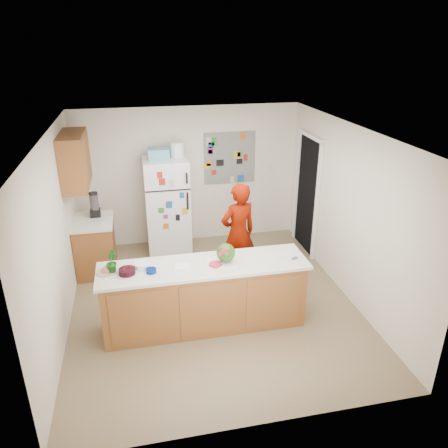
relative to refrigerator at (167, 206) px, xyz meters
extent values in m
cube|color=brown|center=(0.45, -1.88, -0.86)|extent=(4.00, 4.50, 0.02)
cube|color=beige|center=(0.45, 0.38, 0.40)|extent=(4.00, 0.02, 2.50)
cube|color=beige|center=(-1.56, -1.88, 0.40)|extent=(0.02, 4.50, 2.50)
cube|color=beige|center=(2.46, -1.88, 0.40)|extent=(0.02, 4.50, 2.50)
cube|color=white|center=(0.45, -1.88, 1.66)|extent=(4.00, 4.50, 0.02)
cube|color=black|center=(2.44, -0.43, 0.17)|extent=(0.03, 0.85, 2.04)
cube|color=brown|center=(0.25, -2.38, -0.41)|extent=(2.60, 0.62, 0.88)
cube|color=silver|center=(0.25, -2.38, 0.05)|extent=(2.68, 0.70, 0.04)
cube|color=brown|center=(-1.24, -0.53, -0.42)|extent=(0.60, 0.80, 0.86)
cube|color=silver|center=(-1.24, -0.53, 0.03)|extent=(0.64, 0.84, 0.04)
cube|color=brown|center=(-1.37, -0.58, 1.05)|extent=(0.35, 1.00, 0.80)
cube|color=silver|center=(0.00, 0.00, 0.00)|extent=(0.75, 0.70, 1.70)
cube|color=#5999B2|center=(-0.10, 0.00, 0.94)|extent=(0.35, 0.28, 0.18)
cube|color=slate|center=(1.20, 0.36, 0.70)|extent=(0.95, 0.01, 0.95)
imported|color=#650D00|center=(0.96, -1.33, -0.04)|extent=(0.68, 0.54, 1.62)
cylinder|color=black|center=(-1.19, -0.36, 0.24)|extent=(0.13, 0.13, 0.38)
cube|color=silver|center=(0.48, -2.38, 0.08)|extent=(0.41, 0.34, 0.01)
sphere|color=#17500F|center=(0.54, -2.36, 0.20)|extent=(0.24, 0.24, 0.24)
cylinder|color=#BF2E37|center=(0.39, -2.43, 0.09)|extent=(0.16, 0.16, 0.02)
cylinder|color=black|center=(-0.71, -2.41, 0.11)|extent=(0.26, 0.26, 0.07)
cylinder|color=white|center=(-0.51, -2.28, 0.10)|extent=(0.23, 0.23, 0.06)
cylinder|color=navy|center=(-0.41, -2.44, 0.10)|extent=(0.16, 0.16, 0.05)
cylinder|color=beige|center=(-0.95, -2.32, 0.08)|extent=(0.31, 0.31, 0.02)
cube|color=white|center=(-0.03, -2.39, 0.08)|extent=(0.24, 0.22, 0.02)
cube|color=gray|center=(1.44, -2.47, 0.08)|extent=(0.10, 0.07, 0.01)
imported|color=#0B3E10|center=(-0.88, -2.33, 0.21)|extent=(0.14, 0.17, 0.28)
camera|label=1|loc=(-0.52, -7.21, 2.75)|focal=35.00mm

